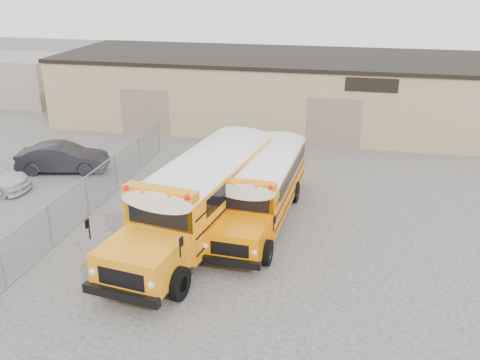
% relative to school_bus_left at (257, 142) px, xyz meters
% --- Properties ---
extents(ground, '(120.00, 120.00, 0.00)m').
position_rel_school_bus_left_xyz_m(ground, '(-0.39, -9.21, -1.89)').
color(ground, '#403D3A').
rests_on(ground, ground).
extents(warehouse, '(30.20, 10.20, 4.67)m').
position_rel_school_bus_left_xyz_m(warehouse, '(-0.39, 10.78, 0.48)').
color(warehouse, tan).
rests_on(warehouse, ground).
extents(chainlink_fence, '(0.07, 18.07, 1.81)m').
position_rel_school_bus_left_xyz_m(chainlink_fence, '(-6.39, -6.21, -0.99)').
color(chainlink_fence, gray).
rests_on(chainlink_fence, ground).
extents(distant_building_left, '(8.00, 6.00, 3.60)m').
position_rel_school_bus_left_xyz_m(distant_building_left, '(-22.39, 12.79, -0.09)').
color(distant_building_left, gray).
rests_on(distant_building_left, ground).
extents(school_bus_left, '(4.37, 11.46, 3.27)m').
position_rel_school_bus_left_xyz_m(school_bus_left, '(0.00, 0.00, 0.00)').
color(school_bus_left, orange).
rests_on(school_bus_left, ground).
extents(school_bus_right, '(2.89, 9.58, 2.77)m').
position_rel_school_bus_left_xyz_m(school_bus_right, '(1.45, 1.02, -0.29)').
color(school_bus_right, '#FF8000').
rests_on(school_bus_right, ground).
extents(tarp_bundle, '(1.17, 1.12, 1.36)m').
position_rel_school_bus_left_xyz_m(tarp_bundle, '(-1.03, -10.13, -1.20)').
color(tarp_bundle, black).
rests_on(tarp_bundle, ground).
extents(car_dark, '(4.92, 2.60, 1.54)m').
position_rel_school_bus_left_xyz_m(car_dark, '(-10.23, -1.46, -1.12)').
color(car_dark, black).
rests_on(car_dark, ground).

